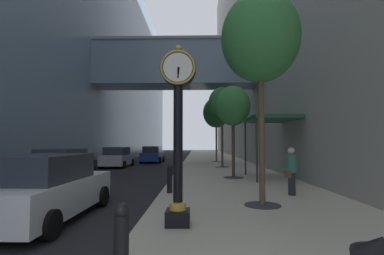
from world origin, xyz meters
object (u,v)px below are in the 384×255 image
(bollard_nearest, at_px, (121,240))
(car_white_far, at_px, (47,188))
(street_tree_mid_near, at_px, (233,107))
(street_tree_near, at_px, (260,39))
(car_blue_near, at_px, (153,155))
(car_black_mid, at_px, (63,167))
(bollard_fourth, at_px, (176,170))
(bollard_third, at_px, (170,178))
(car_silver_trailing, at_px, (117,157))
(pedestrian_walking, at_px, (291,170))
(street_clock, at_px, (178,125))
(street_tree_far, at_px, (216,113))
(street_tree_mid_far, at_px, (222,103))

(bollard_nearest, xyz_separation_m, car_white_far, (-2.92, 3.47, 0.14))
(street_tree_mid_near, xyz_separation_m, car_white_far, (-5.95, -8.01, -3.22))
(street_tree_near, height_order, car_blue_near, street_tree_near)
(car_blue_near, bearing_deg, car_black_mid, -97.25)
(street_tree_mid_near, bearing_deg, bollard_fourth, -156.26)
(bollard_third, relative_size, bollard_fourth, 1.00)
(car_white_far, distance_m, car_silver_trailing, 16.46)
(bollard_third, relative_size, pedestrian_walking, 0.61)
(car_white_far, height_order, car_silver_trailing, car_white_far)
(bollard_third, distance_m, street_tree_mid_near, 6.53)
(street_clock, xyz_separation_m, street_tree_far, (2.43, 22.47, 2.74))
(pedestrian_walking, bearing_deg, street_clock, -135.77)
(pedestrian_walking, bearing_deg, street_tree_near, -130.75)
(bollard_fourth, distance_m, car_white_far, 7.29)
(street_clock, distance_m, car_black_mid, 9.69)
(street_clock, distance_m, street_tree_near, 4.28)
(street_tree_mid_far, relative_size, car_blue_near, 1.45)
(bollard_third, xyz_separation_m, car_black_mid, (-5.60, 3.10, 0.15))
(street_tree_mid_near, distance_m, car_blue_near, 15.75)
(car_white_far, bearing_deg, street_tree_far, 74.59)
(bollard_nearest, distance_m, bollard_fourth, 10.15)
(street_tree_mid_far, distance_m, car_blue_near, 10.67)
(street_tree_mid_near, bearing_deg, street_clock, -105.29)
(bollard_nearest, xyz_separation_m, car_silver_trailing, (-5.73, 19.69, 0.13))
(bollard_third, xyz_separation_m, bollard_fourth, (0.00, 3.38, 0.00))
(street_clock, bearing_deg, street_tree_near, 40.74)
(car_blue_near, height_order, car_black_mid, car_black_mid)
(bollard_nearest, bearing_deg, street_tree_mid_far, 80.58)
(pedestrian_walking, distance_m, car_silver_trailing, 16.78)
(street_tree_mid_near, height_order, car_white_far, street_tree_mid_near)
(car_black_mid, xyz_separation_m, car_silver_trailing, (-0.13, 9.82, -0.02))
(bollard_third, bearing_deg, street_clock, -81.77)
(street_clock, distance_m, car_silver_trailing, 18.29)
(bollard_third, bearing_deg, street_tree_far, 80.60)
(street_clock, bearing_deg, pedestrian_walking, 44.23)
(bollard_nearest, bearing_deg, car_silver_trailing, 106.23)
(bollard_nearest, xyz_separation_m, bollard_third, (0.00, 6.77, 0.00))
(bollard_third, distance_m, car_silver_trailing, 14.13)
(street_tree_mid_near, bearing_deg, car_silver_trailing, 136.88)
(street_tree_far, height_order, car_white_far, street_tree_far)
(street_tree_far, bearing_deg, street_tree_near, -90.00)
(street_tree_near, xyz_separation_m, street_tree_mid_far, (0.00, 13.58, -0.10))
(street_clock, height_order, car_silver_trailing, street_clock)
(bollard_fourth, distance_m, street_tree_mid_far, 9.77)
(pedestrian_walking, bearing_deg, street_tree_mid_far, 96.96)
(pedestrian_walking, bearing_deg, car_blue_near, 113.10)
(street_clock, xyz_separation_m, street_tree_near, (2.43, 2.09, 2.84))
(bollard_fourth, xyz_separation_m, car_blue_near, (-3.63, 15.23, 0.13))
(bollard_third, relative_size, car_silver_trailing, 0.25)
(street_tree_near, bearing_deg, car_white_far, -168.40)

